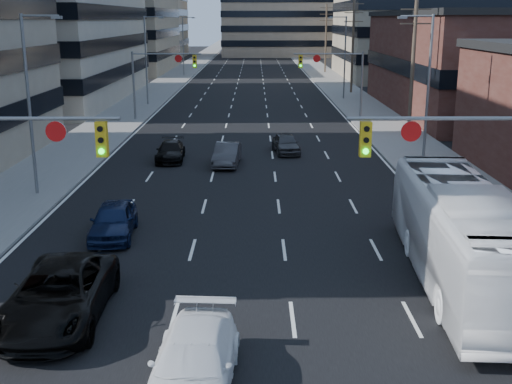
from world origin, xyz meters
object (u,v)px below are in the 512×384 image
object	(u,v)px
black_pickup	(59,295)
white_van	(193,364)
sedan_blue	(113,220)
transit_bus	(463,235)

from	to	relation	value
black_pickup	white_van	size ratio (longest dim) A/B	1.20
sedan_blue	white_van	bearing A→B (deg)	-72.73
white_van	transit_bus	bearing A→B (deg)	41.23
black_pickup	white_van	distance (m)	5.77
transit_bus	sedan_blue	distance (m)	13.76
white_van	sedan_blue	distance (m)	12.18
transit_bus	sedan_blue	size ratio (longest dim) A/B	2.90
transit_bus	black_pickup	bearing A→B (deg)	-163.79
white_van	sedan_blue	size ratio (longest dim) A/B	1.16
white_van	transit_bus	size ratio (longest dim) A/B	0.40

